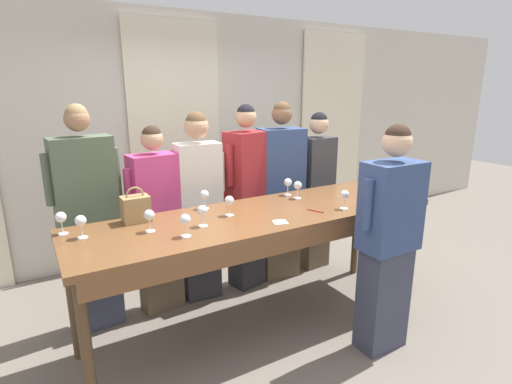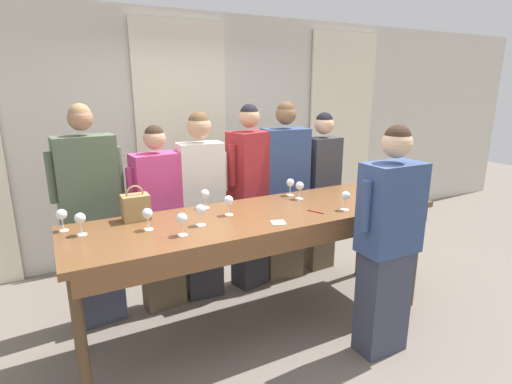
# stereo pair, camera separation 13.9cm
# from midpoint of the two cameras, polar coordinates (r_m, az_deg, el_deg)

# --- Properties ---
(ground_plane) EXTENTS (18.00, 18.00, 0.00)m
(ground_plane) POSITION_cam_midpoint_polar(r_m,az_deg,el_deg) (3.60, 1.83, -18.53)
(ground_plane) COLOR #70665B
(wall_back) EXTENTS (12.00, 0.06, 2.80)m
(wall_back) POSITION_cam_midpoint_polar(r_m,az_deg,el_deg) (4.84, -9.75, 7.86)
(wall_back) COLOR beige
(wall_back) RESTS_ON ground_plane
(curtain_panel_center) EXTENTS (1.08, 0.03, 2.69)m
(curtain_panel_center) POSITION_cam_midpoint_polar(r_m,az_deg,el_deg) (4.79, -9.47, 7.12)
(curtain_panel_center) COLOR #EFE5C6
(curtain_panel_center) RESTS_ON ground_plane
(curtain_panel_right) EXTENTS (1.08, 0.03, 2.69)m
(curtain_panel_right) POSITION_cam_midpoint_polar(r_m,az_deg,el_deg) (5.96, 12.72, 8.48)
(curtain_panel_right) COLOR #EFE5C6
(curtain_panel_right) RESTS_ON ground_plane
(tasting_bar) EXTENTS (2.94, 0.84, 1.01)m
(tasting_bar) POSITION_cam_midpoint_polar(r_m,az_deg,el_deg) (3.16, 2.22, -4.74)
(tasting_bar) COLOR brown
(tasting_bar) RESTS_ON ground_plane
(wine_bottle) EXTENTS (0.07, 0.07, 0.32)m
(wine_bottle) POSITION_cam_midpoint_polar(r_m,az_deg,el_deg) (3.78, 17.98, 1.15)
(wine_bottle) COLOR black
(wine_bottle) RESTS_ON tasting_bar
(handbag) EXTENTS (0.20, 0.14, 0.26)m
(handbag) POSITION_cam_midpoint_polar(r_m,az_deg,el_deg) (3.07, -15.56, -2.06)
(handbag) COLOR #997A4C
(handbag) RESTS_ON tasting_bar
(wine_glass_front_left) EXTENTS (0.07, 0.07, 0.16)m
(wine_glass_front_left) POSITION_cam_midpoint_polar(r_m,az_deg,el_deg) (3.53, 7.38, 0.79)
(wine_glass_front_left) COLOR white
(wine_glass_front_left) RESTS_ON tasting_bar
(wine_glass_front_mid) EXTENTS (0.07, 0.07, 0.16)m
(wine_glass_front_mid) POSITION_cam_midpoint_polar(r_m,az_deg,el_deg) (2.88, -22.58, -3.59)
(wine_glass_front_mid) COLOR white
(wine_glass_front_mid) RESTS_ON tasting_bar
(wine_glass_front_right) EXTENTS (0.07, 0.07, 0.16)m
(wine_glass_front_right) POSITION_cam_midpoint_polar(r_m,az_deg,el_deg) (3.26, -6.10, -0.38)
(wine_glass_front_right) COLOR white
(wine_glass_front_right) RESTS_ON tasting_bar
(wine_glass_center_left) EXTENTS (0.07, 0.07, 0.16)m
(wine_glass_center_left) POSITION_cam_midpoint_polar(r_m,az_deg,el_deg) (2.86, -6.57, -2.63)
(wine_glass_center_left) COLOR white
(wine_glass_center_left) RESTS_ON tasting_bar
(wine_glass_center_mid) EXTENTS (0.07, 0.07, 0.16)m
(wine_glass_center_mid) POSITION_cam_midpoint_polar(r_m,az_deg,el_deg) (3.01, -24.83, -3.04)
(wine_glass_center_mid) COLOR white
(wine_glass_center_mid) RESTS_ON tasting_bar
(wine_glass_center_right) EXTENTS (0.07, 0.07, 0.16)m
(wine_glass_center_right) POSITION_cam_midpoint_polar(r_m,az_deg,el_deg) (3.63, 6.01, 1.24)
(wine_glass_center_right) COLOR white
(wine_glass_center_right) RESTS_ON tasting_bar
(wine_glass_back_left) EXTENTS (0.07, 0.07, 0.16)m
(wine_glass_back_left) POSITION_cam_midpoint_polar(r_m,az_deg,el_deg) (3.07, -2.64, -1.29)
(wine_glass_back_left) COLOR white
(wine_glass_back_left) RESTS_ON tasting_bar
(wine_glass_back_mid) EXTENTS (0.07, 0.07, 0.16)m
(wine_glass_back_mid) POSITION_cam_midpoint_polar(r_m,az_deg,el_deg) (3.28, 13.88, -0.64)
(wine_glass_back_mid) COLOR white
(wine_glass_back_mid) RESTS_ON tasting_bar
(wine_glass_back_right) EXTENTS (0.07, 0.07, 0.16)m
(wine_glass_back_right) POSITION_cam_midpoint_polar(r_m,az_deg,el_deg) (2.84, -13.91, -3.11)
(wine_glass_back_right) COLOR white
(wine_glass_back_right) RESTS_ON tasting_bar
(wine_glass_near_host) EXTENTS (0.07, 0.07, 0.16)m
(wine_glass_near_host) POSITION_cam_midpoint_polar(r_m,az_deg,el_deg) (2.69, -9.08, -3.87)
(wine_glass_near_host) COLOR white
(wine_glass_near_host) RESTS_ON tasting_bar
(napkin) EXTENTS (0.13, 0.13, 0.00)m
(napkin) POSITION_cam_midpoint_polar(r_m,az_deg,el_deg) (2.93, 4.54, -4.38)
(napkin) COLOR white
(napkin) RESTS_ON tasting_bar
(pen) EXTENTS (0.06, 0.14, 0.01)m
(pen) POSITION_cam_midpoint_polar(r_m,az_deg,el_deg) (3.21, 9.74, -2.82)
(pen) COLOR maroon
(pen) RESTS_ON tasting_bar
(guest_olive_jacket) EXTENTS (0.57, 0.26, 1.86)m
(guest_olive_jacket) POSITION_cam_midpoint_polar(r_m,az_deg,el_deg) (3.49, -21.40, -3.43)
(guest_olive_jacket) COLOR #383D51
(guest_olive_jacket) RESTS_ON ground_plane
(guest_pink_top) EXTENTS (0.53, 0.28, 1.67)m
(guest_pink_top) POSITION_cam_midpoint_polar(r_m,az_deg,el_deg) (3.61, -12.52, -3.76)
(guest_pink_top) COLOR brown
(guest_pink_top) RESTS_ON ground_plane
(guest_cream_sweater) EXTENTS (0.51, 0.24, 1.77)m
(guest_cream_sweater) POSITION_cam_midpoint_polar(r_m,az_deg,el_deg) (3.70, -6.67, -1.70)
(guest_cream_sweater) COLOR #28282D
(guest_cream_sweater) RESTS_ON ground_plane
(guest_striped_shirt) EXTENTS (0.48, 0.35, 1.82)m
(guest_striped_shirt) POSITION_cam_midpoint_polar(r_m,az_deg,el_deg) (3.90, 0.10, -0.70)
(guest_striped_shirt) COLOR #28282D
(guest_striped_shirt) RESTS_ON ground_plane
(guest_navy_coat) EXTENTS (0.56, 0.32, 1.84)m
(guest_navy_coat) POSITION_cam_midpoint_polar(r_m,az_deg,el_deg) (4.09, 5.07, 0.00)
(guest_navy_coat) COLOR brown
(guest_navy_coat) RESTS_ON ground_plane
(guest_beige_cap) EXTENTS (0.47, 0.24, 1.72)m
(guest_beige_cap) POSITION_cam_midpoint_polar(r_m,az_deg,el_deg) (4.37, 10.22, 0.35)
(guest_beige_cap) COLOR brown
(guest_beige_cap) RESTS_ON ground_plane
(host_pouring) EXTENTS (0.54, 0.27, 1.73)m
(host_pouring) POSITION_cam_midpoint_polar(r_m,az_deg,el_deg) (3.09, 19.57, -6.90)
(host_pouring) COLOR #383D51
(host_pouring) RESTS_ON ground_plane
(potted_plant) EXTENTS (0.31, 0.31, 0.64)m
(potted_plant) POSITION_cam_midpoint_polar(r_m,az_deg,el_deg) (5.69, 10.84, -2.26)
(potted_plant) COLOR #935B3D
(potted_plant) RESTS_ON ground_plane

